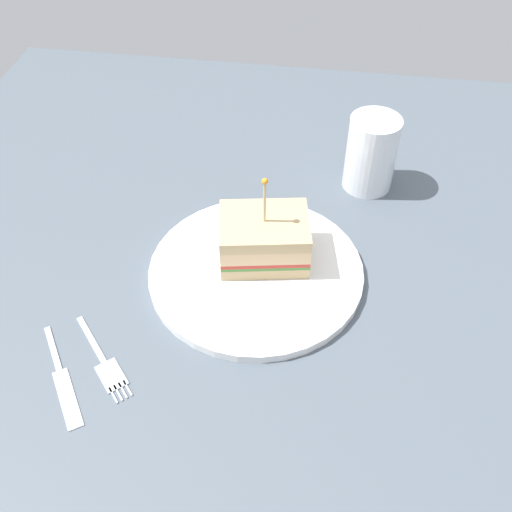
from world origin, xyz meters
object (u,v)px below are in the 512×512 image
drink_glass (371,156)px  fork (106,365)px  plate (256,271)px  knife (62,380)px  sandwich_half_center (264,239)px

drink_glass → fork: drink_glass is taller
plate → knife: plate is taller
drink_glass → knife: bearing=-38.9°
fork → knife: size_ratio=0.86×
plate → fork: size_ratio=2.55×
drink_glass → fork: 42.14cm
plate → knife: bearing=-44.3°
drink_glass → fork: size_ratio=1.05×
drink_glass → knife: (35.82, -28.89, -4.41)cm
sandwich_half_center → drink_glass: (-16.62, 11.59, 0.75)cm
sandwich_half_center → fork: bearing=-39.0°
fork → drink_glass: bearing=143.0°
sandwich_half_center → fork: size_ratio=1.18×
sandwich_half_center → knife: 26.10cm
sandwich_half_center → fork: 21.98cm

